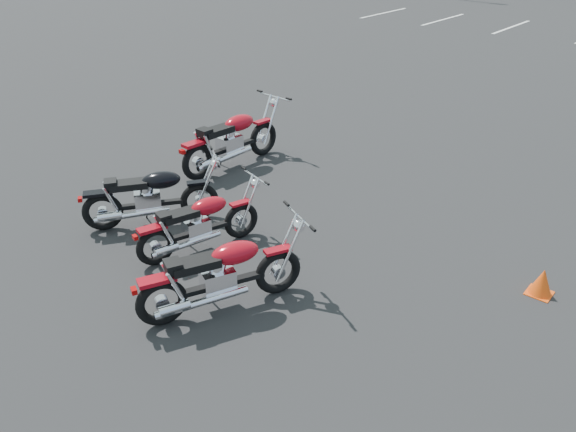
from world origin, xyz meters
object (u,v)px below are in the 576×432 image
Objects in this scene: motorcycle_front_red at (232,140)px; motorcycle_third_red at (199,224)px; motorcycle_second_black at (150,197)px; motorcycle_rear_red at (221,275)px.

motorcycle_third_red is at bearing -53.95° from motorcycle_front_red.
motorcycle_second_black is at bearing 176.97° from motorcycle_third_red.
motorcycle_front_red is 2.33m from motorcycle_second_black.
motorcycle_front_red is at bearing 132.99° from motorcycle_rear_red.
motorcycle_front_red is at bearing 126.05° from motorcycle_third_red.
motorcycle_front_red is 2.86m from motorcycle_third_red.
motorcycle_second_black is at bearing 161.05° from motorcycle_rear_red.
motorcycle_front_red reaches higher than motorcycle_third_red.
motorcycle_front_red is at bearing 105.13° from motorcycle_second_black.
motorcycle_rear_red is at bearing -47.01° from motorcycle_front_red.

